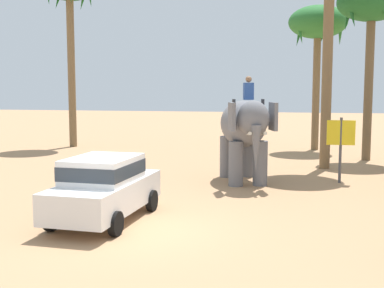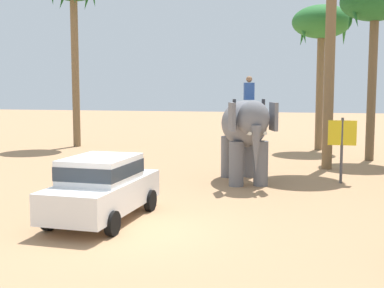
{
  "view_description": "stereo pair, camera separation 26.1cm",
  "coord_description": "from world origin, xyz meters",
  "px_view_note": "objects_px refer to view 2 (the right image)",
  "views": [
    {
      "loc": [
        3.91,
        -11.7,
        3.5
      ],
      "look_at": [
        0.5,
        4.96,
        1.6
      ],
      "focal_mm": 47.8,
      "sensor_mm": 36.0,
      "label": 1
    },
    {
      "loc": [
        4.17,
        -11.64,
        3.5
      ],
      "look_at": [
        0.5,
        4.96,
        1.6
      ],
      "focal_mm": 47.8,
      "sensor_mm": 36.0,
      "label": 2
    }
  ],
  "objects_px": {
    "elephant_with_mahout": "(245,129)",
    "signboard_yellow": "(342,137)",
    "car_sedan_foreground": "(102,186)",
    "palm_tree_near_hut": "(322,26)",
    "palm_tree_left_of_road": "(375,7)"
  },
  "relations": [
    {
      "from": "elephant_with_mahout",
      "to": "signboard_yellow",
      "type": "xyz_separation_m",
      "value": [
        3.46,
        0.57,
        -0.3
      ]
    },
    {
      "from": "car_sedan_foreground",
      "to": "palm_tree_near_hut",
      "type": "distance_m",
      "value": 18.83
    },
    {
      "from": "car_sedan_foreground",
      "to": "signboard_yellow",
      "type": "relative_size",
      "value": 1.75
    },
    {
      "from": "elephant_with_mahout",
      "to": "signboard_yellow",
      "type": "bearing_deg",
      "value": 9.39
    },
    {
      "from": "car_sedan_foreground",
      "to": "palm_tree_near_hut",
      "type": "relative_size",
      "value": 0.53
    },
    {
      "from": "car_sedan_foreground",
      "to": "elephant_with_mahout",
      "type": "distance_m",
      "value": 6.99
    },
    {
      "from": "car_sedan_foreground",
      "to": "palm_tree_left_of_road",
      "type": "relative_size",
      "value": 0.5
    },
    {
      "from": "palm_tree_near_hut",
      "to": "signboard_yellow",
      "type": "xyz_separation_m",
      "value": [
        0.56,
        -10.1,
        -5.13
      ]
    },
    {
      "from": "palm_tree_near_hut",
      "to": "palm_tree_left_of_road",
      "type": "height_order",
      "value": "palm_tree_left_of_road"
    },
    {
      "from": "palm_tree_left_of_road",
      "to": "signboard_yellow",
      "type": "height_order",
      "value": "palm_tree_left_of_road"
    },
    {
      "from": "palm_tree_near_hut",
      "to": "signboard_yellow",
      "type": "height_order",
      "value": "palm_tree_near_hut"
    },
    {
      "from": "palm_tree_near_hut",
      "to": "palm_tree_left_of_road",
      "type": "bearing_deg",
      "value": -58.57
    },
    {
      "from": "palm_tree_near_hut",
      "to": "palm_tree_left_of_road",
      "type": "relative_size",
      "value": 0.95
    },
    {
      "from": "elephant_with_mahout",
      "to": "palm_tree_left_of_road",
      "type": "relative_size",
      "value": 0.48
    },
    {
      "from": "signboard_yellow",
      "to": "elephant_with_mahout",
      "type": "bearing_deg",
      "value": -170.61
    }
  ]
}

